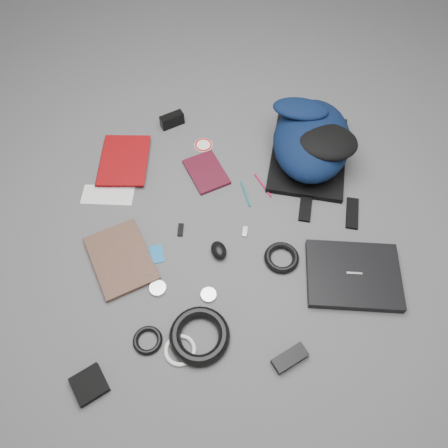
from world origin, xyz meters
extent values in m
plane|color=#4F4F51|center=(0.00, 0.00, 0.00)|extent=(4.00, 4.00, 0.00)
cube|color=black|center=(0.40, -0.28, 0.02)|extent=(0.37, 0.32, 0.03)
imported|color=maroon|center=(-0.43, 0.39, 0.01)|extent=(0.24, 0.29, 0.03)
imported|color=#9D580B|center=(-0.47, -0.09, 0.01)|extent=(0.26, 0.31, 0.02)
cube|color=white|center=(-0.41, 0.22, 0.00)|extent=(0.21, 0.13, 0.00)
cube|color=#380A15|center=(-0.02, 0.26, 0.01)|extent=(0.17, 0.21, 0.01)
cube|color=black|center=(-0.12, 0.55, 0.03)|extent=(0.11, 0.06, 0.06)
cylinder|color=white|center=(-0.01, 0.41, 0.00)|extent=(0.09, 0.09, 0.00)
cylinder|color=#0C6571|center=(0.11, 0.13, 0.00)|extent=(0.02, 0.12, 0.01)
cylinder|color=#B40D35|center=(0.18, 0.16, 0.00)|extent=(0.04, 0.12, 0.01)
cube|color=#1565A4|center=(-0.26, -0.07, 0.00)|extent=(0.05, 0.08, 0.00)
cube|color=black|center=(-0.16, 0.01, 0.00)|extent=(0.03, 0.05, 0.01)
cube|color=silver|center=(0.07, -0.04, 0.00)|extent=(0.03, 0.04, 0.01)
ellipsoid|color=black|center=(-0.04, -0.10, 0.02)|extent=(0.06, 0.08, 0.04)
cylinder|color=silver|center=(-0.27, -0.20, 0.01)|extent=(0.06, 0.06, 0.01)
cylinder|color=silver|center=(-0.10, -0.26, 0.01)|extent=(0.07, 0.07, 0.01)
torus|color=black|center=(0.17, -0.17, 0.01)|extent=(0.16, 0.16, 0.02)
cube|color=black|center=(0.11, -0.51, 0.01)|extent=(0.12, 0.08, 0.03)
torus|color=black|center=(-0.15, -0.39, 0.02)|extent=(0.23, 0.23, 0.04)
cube|color=black|center=(-0.50, -0.47, 0.01)|extent=(0.12, 0.12, 0.02)
torus|color=black|center=(-0.32, -0.37, 0.01)|extent=(0.11, 0.11, 0.02)
torus|color=white|center=(-0.22, -0.42, 0.01)|extent=(0.13, 0.13, 0.01)
camera|label=1|loc=(-0.16, -0.82, 1.38)|focal=35.00mm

